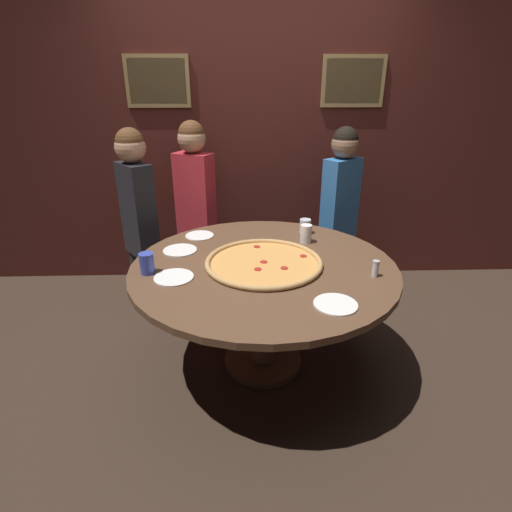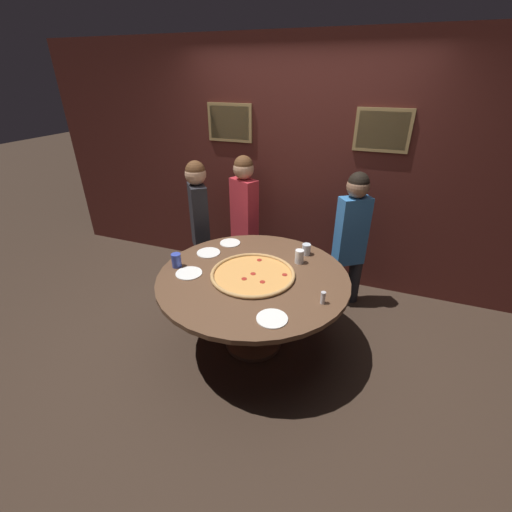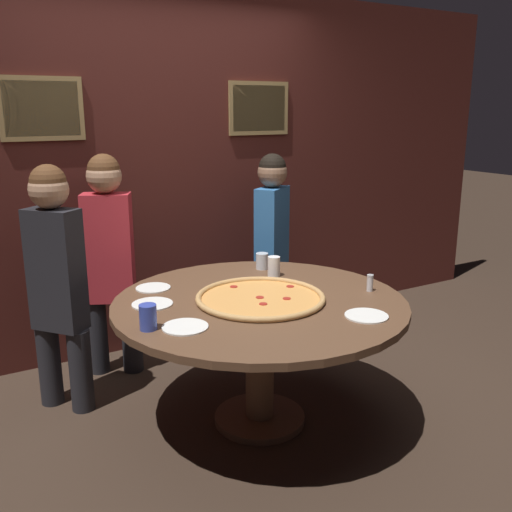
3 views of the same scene
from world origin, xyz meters
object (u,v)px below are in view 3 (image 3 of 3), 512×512
object	(u,v)px
giant_pizza	(260,298)
drink_cup_by_shaker	(262,261)
diner_side_left	(272,238)
white_plate_left_side	(152,304)
white_plate_far_back	(185,327)
white_plate_beside_cup	(366,316)
dining_table	(260,322)
diner_side_right	(56,275)
drink_cup_beside_pizza	(148,317)
drink_cup_front_edge	(274,266)
condiment_shaker	(370,283)
diner_centre_back	(109,253)
white_plate_right_side	(153,288)

from	to	relation	value
giant_pizza	drink_cup_by_shaker	distance (m)	0.62
drink_cup_by_shaker	diner_side_left	size ratio (longest dim) A/B	0.07
white_plate_left_side	white_plate_far_back	size ratio (longest dim) A/B	0.98
white_plate_beside_cup	white_plate_far_back	bearing A→B (deg)	159.13
dining_table	diner_side_right	world-z (taller)	diner_side_right
dining_table	drink_cup_by_shaker	size ratio (longest dim) A/B	15.43
drink_cup_beside_pizza	white_plate_far_back	bearing A→B (deg)	-23.08
white_plate_beside_cup	dining_table	bearing A→B (deg)	123.98
drink_cup_front_edge	condiment_shaker	bearing A→B (deg)	-59.33
drink_cup_by_shaker	white_plate_beside_cup	bearing A→B (deg)	-89.74
condiment_shaker	diner_centre_back	bearing A→B (deg)	132.43
dining_table	white_plate_far_back	size ratio (longest dim) A/B	7.20
drink_cup_beside_pizza	white_plate_far_back	xyz separation A→B (m)	(0.16, -0.07, -0.06)
drink_cup_by_shaker	diner_side_right	xyz separation A→B (m)	(-1.24, 0.22, 0.04)
white_plate_left_side	white_plate_right_side	distance (m)	0.28
white_plate_left_side	white_plate_right_side	bearing A→B (deg)	68.69
diner_side_left	diner_centre_back	bearing A→B (deg)	-39.62
drink_cup_by_shaker	diner_side_left	world-z (taller)	diner_side_left
dining_table	diner_centre_back	distance (m)	1.20
white_plate_left_side	white_plate_right_side	size ratio (longest dim) A/B	1.09
white_plate_beside_cup	diner_side_left	bearing A→B (deg)	76.65
drink_cup_beside_pizza	white_plate_far_back	world-z (taller)	drink_cup_beside_pizza
condiment_shaker	drink_cup_beside_pizza	bearing A→B (deg)	176.24
drink_cup_beside_pizza	giant_pizza	bearing A→B (deg)	8.06
drink_cup_beside_pizza	white_plate_beside_cup	world-z (taller)	drink_cup_beside_pizza
giant_pizza	diner_centre_back	distance (m)	1.19
drink_cup_by_shaker	diner_side_left	xyz separation A→B (m)	(0.35, 0.44, 0.02)
drink_cup_beside_pizza	white_plate_beside_cup	distance (m)	1.08
drink_cup_front_edge	white_plate_far_back	distance (m)	0.97
diner_centre_back	white_plate_far_back	bearing A→B (deg)	116.11
white_plate_far_back	white_plate_beside_cup	size ratio (longest dim) A/B	1.02
drink_cup_front_edge	white_plate_far_back	bearing A→B (deg)	-148.00
white_plate_far_back	white_plate_beside_cup	xyz separation A→B (m)	(0.85, -0.32, 0.00)
white_plate_beside_cup	diner_side_right	size ratio (longest dim) A/B	0.15
white_plate_right_side	condiment_shaker	xyz separation A→B (m)	(1.05, -0.67, 0.05)
white_plate_right_side	condiment_shaker	distance (m)	1.25
drink_cup_beside_pizza	drink_cup_by_shaker	bearing A→B (deg)	31.91
white_plate_right_side	diner_centre_back	size ratio (longest dim) A/B	0.14
drink_cup_beside_pizza	drink_cup_front_edge	bearing A→B (deg)	24.46
diner_centre_back	drink_cup_beside_pizza	bearing A→B (deg)	108.34
drink_cup_front_edge	diner_side_left	bearing A→B (deg)	59.06
drink_cup_by_shaker	diner_side_left	distance (m)	0.56
giant_pizza	drink_cup_front_edge	size ratio (longest dim) A/B	5.71
drink_cup_beside_pizza	white_plate_right_side	xyz separation A→B (m)	(0.24, 0.59, -0.06)
white_plate_right_side	white_plate_far_back	distance (m)	0.66
drink_cup_front_edge	giant_pizza	bearing A→B (deg)	-131.17
giant_pizza	white_plate_beside_cup	bearing A→B (deg)	-55.64
white_plate_left_side	giant_pizza	bearing A→B (deg)	-23.02
white_plate_beside_cup	diner_centre_back	distance (m)	1.77
dining_table	giant_pizza	distance (m)	0.14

